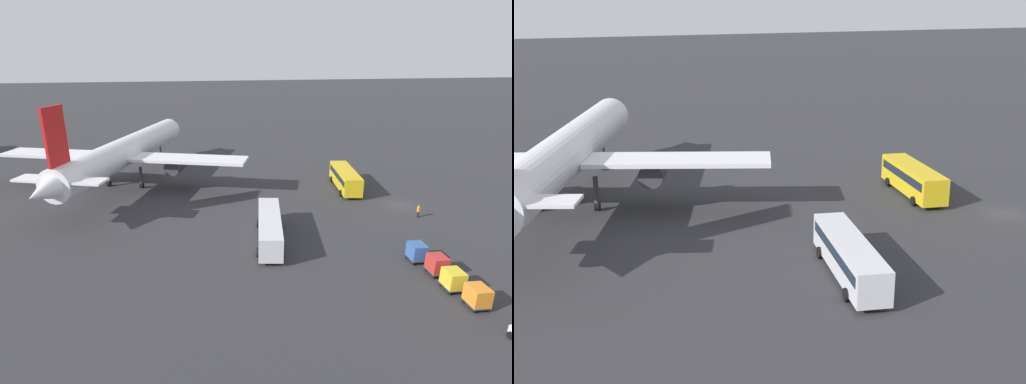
{
  "view_description": "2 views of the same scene",
  "coord_description": "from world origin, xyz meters",
  "views": [
    {
      "loc": [
        -50.35,
        31.77,
        21.27
      ],
      "look_at": [
        2.65,
        21.51,
        2.59
      ],
      "focal_mm": 28.0,
      "sensor_mm": 36.0,
      "label": 1
    },
    {
      "loc": [
        -48.85,
        44.18,
        21.3
      ],
      "look_at": [
        2.28,
        24.65,
        4.36
      ],
      "focal_mm": 45.0,
      "sensor_mm": 36.0,
      "label": 2
    }
  ],
  "objects": [
    {
      "name": "shuttle_bus_near",
      "position": [
        8.91,
        5.22,
        1.96
      ],
      "size": [
        12.1,
        4.78,
        3.28
      ],
      "rotation": [
        0.0,
        0.0,
        -0.17
      ],
      "color": "gold",
      "rests_on": "ground"
    },
    {
      "name": "airplane",
      "position": [
        18.02,
        40.79,
        5.8
      ],
      "size": [
        46.66,
        40.78,
        15.44
      ],
      "rotation": [
        0.0,
        0.0,
        -0.34
      ],
      "color": "silver",
      "rests_on": "ground"
    },
    {
      "name": "shuttle_bus_far",
      "position": [
        -7.86,
        21.9,
        1.87
      ],
      "size": [
        13.21,
        5.12,
        3.11
      ],
      "rotation": [
        0.0,
        0.0,
        -0.2
      ],
      "color": "silver",
      "rests_on": "ground"
    },
    {
      "name": "ground_plane",
      "position": [
        0.0,
        0.0,
        0.0
      ],
      "size": [
        600.0,
        600.0,
        0.0
      ],
      "primitive_type": "plane",
      "color": "#2D2D30"
    }
  ]
}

